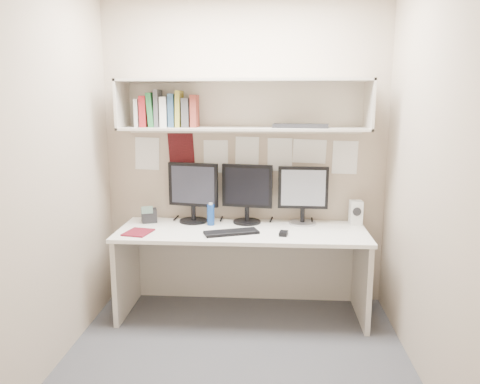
# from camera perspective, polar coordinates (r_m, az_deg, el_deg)

# --- Properties ---
(floor) EXTENTS (2.40, 2.00, 0.01)m
(floor) POSITION_cam_1_polar(r_m,az_deg,el_deg) (3.47, -0.45, -19.21)
(floor) COLOR #404045
(floor) RESTS_ON ground
(wall_back) EXTENTS (2.40, 0.02, 2.60)m
(wall_back) POSITION_cam_1_polar(r_m,az_deg,el_deg) (4.02, 0.59, 4.63)
(wall_back) COLOR tan
(wall_back) RESTS_ON ground
(wall_front) EXTENTS (2.40, 0.02, 2.60)m
(wall_front) POSITION_cam_1_polar(r_m,az_deg,el_deg) (2.06, -2.59, -1.65)
(wall_front) COLOR tan
(wall_front) RESTS_ON ground
(wall_left) EXTENTS (0.02, 2.00, 2.60)m
(wall_left) POSITION_cam_1_polar(r_m,az_deg,el_deg) (3.35, -21.47, 2.54)
(wall_left) COLOR tan
(wall_left) RESTS_ON ground
(wall_right) EXTENTS (0.02, 2.00, 2.60)m
(wall_right) POSITION_cam_1_polar(r_m,az_deg,el_deg) (3.18, 21.64, 2.11)
(wall_right) COLOR tan
(wall_right) RESTS_ON ground
(desk) EXTENTS (2.00, 0.70, 0.73)m
(desk) POSITION_cam_1_polar(r_m,az_deg,el_deg) (3.90, 0.26, -9.72)
(desk) COLOR white
(desk) RESTS_ON floor
(overhead_hutch) EXTENTS (2.00, 0.38, 0.40)m
(overhead_hutch) POSITION_cam_1_polar(r_m,az_deg,el_deg) (3.86, 0.48, 10.60)
(overhead_hutch) COLOR beige
(overhead_hutch) RESTS_ON wall_back
(pinned_papers) EXTENTS (1.92, 0.01, 0.48)m
(pinned_papers) POSITION_cam_1_polar(r_m,az_deg,el_deg) (4.02, 0.58, 3.91)
(pinned_papers) COLOR white
(pinned_papers) RESTS_ON wall_back
(monitor_left) EXTENTS (0.43, 0.24, 0.51)m
(monitor_left) POSITION_cam_1_polar(r_m,az_deg,el_deg) (3.99, -5.73, 0.20)
(monitor_left) COLOR black
(monitor_left) RESTS_ON desk
(monitor_center) EXTENTS (0.43, 0.24, 0.50)m
(monitor_center) POSITION_cam_1_polar(r_m,az_deg,el_deg) (3.94, 0.87, 0.06)
(monitor_center) COLOR black
(monitor_center) RESTS_ON desk
(monitor_right) EXTENTS (0.42, 0.23, 0.49)m
(monitor_right) POSITION_cam_1_polar(r_m,az_deg,el_deg) (3.94, 7.68, -0.12)
(monitor_right) COLOR #A5A5AA
(monitor_right) RESTS_ON desk
(keyboard) EXTENTS (0.45, 0.29, 0.02)m
(keyboard) POSITION_cam_1_polar(r_m,az_deg,el_deg) (3.67, -1.06, -4.95)
(keyboard) COLOR black
(keyboard) RESTS_ON desk
(mouse) EXTENTS (0.08, 0.11, 0.03)m
(mouse) POSITION_cam_1_polar(r_m,az_deg,el_deg) (3.64, 5.32, -5.05)
(mouse) COLOR black
(mouse) RESTS_ON desk
(speaker) EXTENTS (0.10, 0.11, 0.20)m
(speaker) POSITION_cam_1_polar(r_m,az_deg,el_deg) (4.03, 13.93, -2.45)
(speaker) COLOR silver
(speaker) RESTS_ON desk
(blue_bottle) EXTENTS (0.06, 0.06, 0.19)m
(blue_bottle) POSITION_cam_1_polar(r_m,az_deg,el_deg) (3.90, -3.59, -2.76)
(blue_bottle) COLOR navy
(blue_bottle) RESTS_ON desk
(maroon_notebook) EXTENTS (0.23, 0.26, 0.01)m
(maroon_notebook) POSITION_cam_1_polar(r_m,az_deg,el_deg) (3.77, -12.31, -4.83)
(maroon_notebook) COLOR maroon
(maroon_notebook) RESTS_ON desk
(desk_phone) EXTENTS (0.15, 0.15, 0.15)m
(desk_phone) POSITION_cam_1_polar(r_m,az_deg,el_deg) (4.07, -11.02, -2.82)
(desk_phone) COLOR black
(desk_phone) RESTS_ON desk
(book_stack) EXTENTS (0.50, 0.18, 0.30)m
(book_stack) POSITION_cam_1_polar(r_m,az_deg,el_deg) (3.91, -8.84, 9.74)
(book_stack) COLOR beige
(book_stack) RESTS_ON overhead_hutch
(hutch_tray) EXTENTS (0.45, 0.22, 0.03)m
(hutch_tray) POSITION_cam_1_polar(r_m,az_deg,el_deg) (3.78, 7.42, 8.00)
(hutch_tray) COLOR black
(hutch_tray) RESTS_ON overhead_hutch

